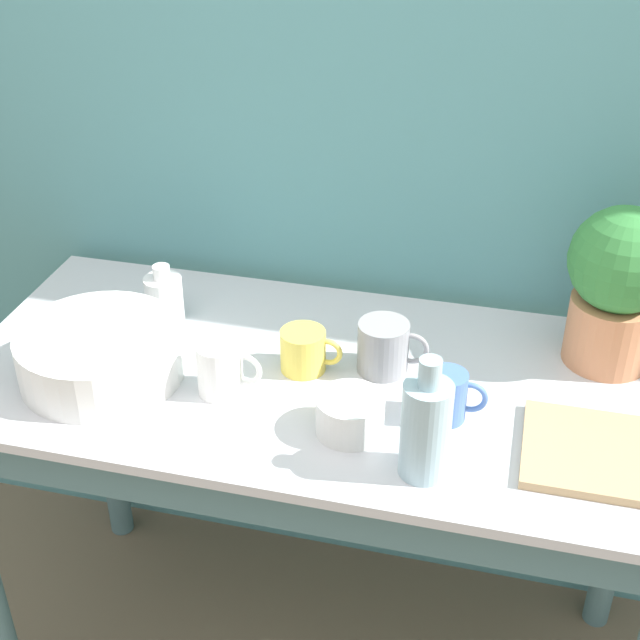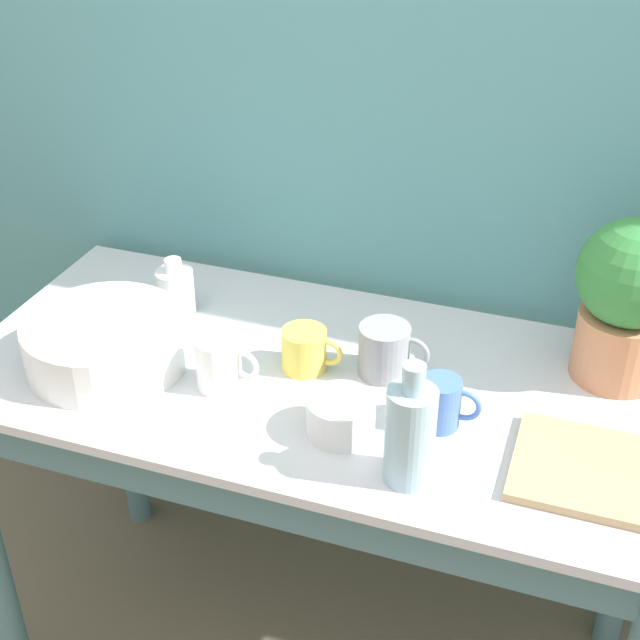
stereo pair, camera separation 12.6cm
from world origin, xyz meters
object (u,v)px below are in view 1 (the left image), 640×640
(bowl_wash_large, at_px, (100,354))
(bottle_tall, at_px, (426,427))
(potted_plant, at_px, (619,282))
(bowl_small_enamel_white, at_px, (350,415))
(mug_blue, at_px, (448,396))
(mug_yellow, at_px, (304,351))
(mug_grey, at_px, (384,347))
(tray_board, at_px, (596,453))
(mug_white, at_px, (221,368))
(bottle_short, at_px, (164,298))

(bowl_wash_large, height_order, bottle_tall, bottle_tall)
(potted_plant, bearing_deg, bowl_small_enamel_white, -142.37)
(mug_blue, bearing_deg, mug_yellow, 163.36)
(bottle_tall, bearing_deg, mug_yellow, 138.05)
(bowl_wash_large, height_order, mug_grey, mug_grey)
(mug_blue, bearing_deg, tray_board, -10.15)
(potted_plant, distance_m, bowl_small_enamel_white, 0.55)
(tray_board, bearing_deg, mug_white, 178.00)
(bowl_wash_large, bearing_deg, bottle_short, 79.54)
(potted_plant, xyz_separation_m, mug_blue, (-0.27, -0.25, -0.12))
(potted_plant, xyz_separation_m, mug_grey, (-0.40, -0.13, -0.12))
(mug_blue, xyz_separation_m, tray_board, (0.25, -0.05, -0.04))
(bottle_tall, relative_size, bottle_short, 1.73)
(mug_grey, bearing_deg, mug_blue, -41.48)
(mug_grey, distance_m, bowl_small_enamel_white, 0.20)
(bottle_short, bearing_deg, potted_plant, 4.56)
(bowl_small_enamel_white, bearing_deg, bottle_tall, -28.15)
(bowl_wash_large, relative_size, mug_yellow, 2.55)
(mug_white, relative_size, bowl_small_enamel_white, 1.03)
(potted_plant, height_order, bottle_short, potted_plant)
(bowl_small_enamel_white, bearing_deg, mug_grey, 83.39)
(bottle_tall, distance_m, mug_blue, 0.16)
(bowl_wash_large, xyz_separation_m, mug_white, (0.23, 0.01, 0.00))
(bottle_short, bearing_deg, tray_board, -14.98)
(mug_white, height_order, mug_blue, mug_white)
(bowl_wash_large, bearing_deg, tray_board, -1.08)
(bottle_short, bearing_deg, mug_yellow, -17.25)
(mug_white, distance_m, tray_board, 0.66)
(mug_blue, xyz_separation_m, bowl_small_enamel_white, (-0.15, -0.08, -0.01))
(bottle_tall, relative_size, bowl_small_enamel_white, 1.85)
(bottle_tall, height_order, mug_white, bottle_tall)
(bowl_wash_large, bearing_deg, mug_blue, 2.57)
(mug_white, distance_m, mug_blue, 0.40)
(tray_board, bearing_deg, mug_grey, 157.16)
(mug_blue, relative_size, mug_grey, 0.81)
(bowl_wash_large, bearing_deg, mug_grey, 16.11)
(mug_yellow, height_order, mug_blue, mug_blue)
(bottle_tall, xyz_separation_m, mug_blue, (0.02, 0.15, -0.04))
(bottle_tall, bearing_deg, bottle_short, 150.17)
(bowl_small_enamel_white, bearing_deg, tray_board, 4.41)
(bowl_wash_large, distance_m, bottle_short, 0.21)
(bottle_tall, xyz_separation_m, bottle_short, (-0.58, 0.33, -0.04))
(mug_grey, bearing_deg, bottle_short, 172.02)
(mug_blue, bearing_deg, bottle_tall, -97.14)
(bottle_short, relative_size, mug_yellow, 1.06)
(bottle_tall, height_order, mug_yellow, bottle_tall)
(bottle_short, distance_m, mug_white, 0.28)
(mug_white, height_order, mug_grey, same)
(mug_white, bearing_deg, bottle_short, 133.51)
(bottle_tall, distance_m, bowl_small_enamel_white, 0.16)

